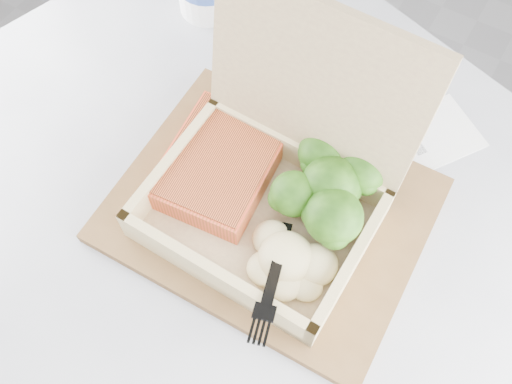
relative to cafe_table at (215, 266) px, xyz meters
The scene contains 8 objects.
cafe_table is the anchor object (origin of this frame).
serving_tray 0.20m from the cafe_table, 24.06° to the left, with size 0.32×0.25×0.01m, color brown.
takeout_container 0.26m from the cafe_table, 32.45° to the left, with size 0.22×0.21×0.21m.
salmon_fillet 0.22m from the cafe_table, 87.87° to the left, with size 0.11×0.14×0.03m, color #D34429.
broccoli_pile 0.26m from the cafe_table, 28.58° to the left, with size 0.13×0.13×0.05m, color #397419, non-canonical shape.
mashed_potatoes 0.25m from the cafe_table, 10.51° to the right, with size 0.09×0.08×0.03m, color beige.
plastic_fork 0.25m from the cafe_table, ahead, with size 0.05×0.14×0.03m.
receipt 0.31m from the cafe_table, 49.69° to the left, with size 0.08×0.15×0.00m, color silver.
Camera 1 is at (-0.37, 0.14, 1.26)m, focal length 40.00 mm.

